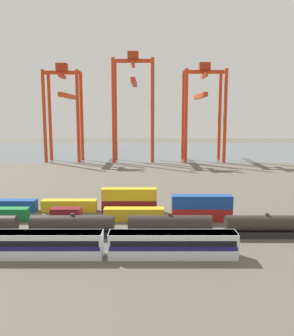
% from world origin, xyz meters
% --- Properties ---
extents(ground_plane, '(420.00, 420.00, 0.00)m').
position_xyz_m(ground_plane, '(0.00, 40.00, 0.00)').
color(ground_plane, '#5B564C').
extents(harbour_water, '(400.00, 110.00, 0.01)m').
position_xyz_m(harbour_water, '(0.00, 142.71, 0.00)').
color(harbour_water, slate).
rests_on(harbour_water, ground_plane).
extents(passenger_train, '(59.57, 3.14, 3.90)m').
position_xyz_m(passenger_train, '(-3.64, -18.12, 2.14)').
color(passenger_train, silver).
rests_on(passenger_train, ground_plane).
extents(freight_tank_row, '(65.80, 2.73, 4.19)m').
position_xyz_m(freight_tank_row, '(8.11, -8.97, 1.95)').
color(freight_tank_row, '#232326').
rests_on(freight_tank_row, ground_plane).
extents(shipping_container_2, '(12.10, 2.44, 2.60)m').
position_xyz_m(shipping_container_2, '(-17.42, 0.65, 1.30)').
color(shipping_container_2, '#197538').
rests_on(shipping_container_2, ground_plane).
extents(shipping_container_3, '(6.04, 2.44, 2.60)m').
position_xyz_m(shipping_container_3, '(-3.71, 0.65, 1.30)').
color(shipping_container_3, maroon).
rests_on(shipping_container_3, ground_plane).
extents(shipping_container_4, '(12.10, 2.44, 2.60)m').
position_xyz_m(shipping_container_4, '(10.01, 0.65, 1.30)').
color(shipping_container_4, gold).
rests_on(shipping_container_4, ground_plane).
extents(shipping_container_5, '(12.10, 2.44, 2.60)m').
position_xyz_m(shipping_container_5, '(23.72, 0.65, 1.30)').
color(shipping_container_5, '#AD211C').
rests_on(shipping_container_5, ground_plane).
extents(shipping_container_6, '(12.10, 2.44, 2.60)m').
position_xyz_m(shipping_container_6, '(23.72, 0.65, 3.90)').
color(shipping_container_6, '#1C4299').
rests_on(shipping_container_6, shipping_container_5).
extents(shipping_container_8, '(12.10, 2.44, 2.60)m').
position_xyz_m(shipping_container_8, '(-17.90, 7.60, 1.30)').
color(shipping_container_8, '#1C4299').
rests_on(shipping_container_8, ground_plane).
extents(shipping_container_9, '(12.10, 2.44, 2.60)m').
position_xyz_m(shipping_container_9, '(-4.59, 7.60, 1.30)').
color(shipping_container_9, gold).
rests_on(shipping_container_9, ground_plane).
extents(shipping_container_10, '(12.10, 2.44, 2.60)m').
position_xyz_m(shipping_container_10, '(8.73, 7.60, 1.30)').
color(shipping_container_10, maroon).
rests_on(shipping_container_10, ground_plane).
extents(shipping_container_11, '(12.10, 2.44, 2.60)m').
position_xyz_m(shipping_container_11, '(8.73, 7.60, 3.90)').
color(shipping_container_11, gold).
rests_on(shipping_container_11, shipping_container_10).
extents(gantry_crane_west, '(16.45, 34.84, 43.74)m').
position_xyz_m(gantry_crane_west, '(-25.29, 97.16, 26.22)').
color(gantry_crane_west, red).
rests_on(gantry_crane_west, ground_plane).
extents(gantry_crane_central, '(18.80, 34.84, 48.79)m').
position_xyz_m(gantry_crane_central, '(6.51, 96.89, 29.70)').
color(gantry_crane_central, red).
rests_on(gantry_crane_central, ground_plane).
extents(gantry_crane_east, '(18.77, 35.68, 44.03)m').
position_xyz_m(gantry_crane_east, '(38.30, 97.02, 26.53)').
color(gantry_crane_east, red).
rests_on(gantry_crane_east, ground_plane).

